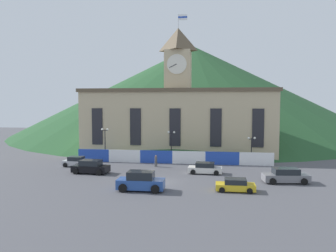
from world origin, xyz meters
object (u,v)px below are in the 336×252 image
street_lamp_far_right (171,140)px  car_blue_van (141,182)px  street_lamp_center (105,137)px  pedestrian (156,160)px  car_black_suv (91,167)px  car_silver_hatch (76,162)px  street_lamp_right (251,144)px  car_gray_pickup (286,176)px  car_yellow_coupe (235,185)px  car_white_taxi (205,168)px

street_lamp_far_right → car_blue_van: size_ratio=0.98×
street_lamp_center → car_blue_van: size_ratio=1.05×
street_lamp_far_right → pedestrian: size_ratio=2.90×
car_blue_van → pedestrian: size_ratio=2.95×
car_blue_van → street_lamp_far_right: bearing=85.5°
car_black_suv → car_silver_hatch: 5.82m
street_lamp_far_right → car_silver_hatch: bearing=-159.2°
street_lamp_right → car_black_suv: bearing=-156.8°
street_lamp_right → car_gray_pickup: size_ratio=0.78×
car_gray_pickup → car_yellow_coupe: (-6.20, -4.61, -0.18)m
car_gray_pickup → street_lamp_center: bearing=150.1°
car_blue_van → car_gray_pickup: size_ratio=0.93×
car_gray_pickup → car_black_suv: bearing=169.3°
street_lamp_center → car_white_taxi: street_lamp_center is taller
street_lamp_right → car_silver_hatch: (-26.17, -5.22, -2.48)m
street_lamp_right → car_silver_hatch: street_lamp_right is taller
street_lamp_right → car_silver_hatch: size_ratio=1.08×
car_silver_hatch → car_yellow_coupe: bearing=-23.5°
street_lamp_far_right → street_lamp_right: (12.46, -0.00, -0.49)m
pedestrian → car_gray_pickup: bearing=28.1°
street_lamp_right → car_gray_pickup: bearing=-76.8°
car_white_taxi → car_silver_hatch: (-19.23, 2.42, -0.00)m
car_silver_hatch → car_yellow_coupe: (22.66, -10.85, -0.07)m
car_black_suv → pedestrian: 9.78m
street_lamp_far_right → car_blue_van: 17.43m
car_blue_van → car_silver_hatch: size_ratio=1.29×
street_lamp_right → car_black_suv: size_ratio=0.85×
street_lamp_far_right → car_white_taxi: 9.88m
street_lamp_right → car_gray_pickup: (2.69, -11.46, -2.36)m
pedestrian → street_lamp_right: bearing=67.2°
car_white_taxi → car_yellow_coupe: size_ratio=1.09×
car_gray_pickup → car_white_taxi: bearing=152.1°
car_silver_hatch → pedestrian: bearing=8.7°
street_lamp_far_right → car_gray_pickup: (15.15, -11.46, -2.85)m
car_black_suv → pedestrian: size_ratio=2.90×
street_lamp_center → street_lamp_far_right: size_ratio=1.06×
street_lamp_right → car_blue_van: 22.06m
street_lamp_right → car_black_suv: (-22.26, -9.52, -2.34)m
car_gray_pickup → car_silver_hatch: car_gray_pickup is taller
street_lamp_far_right → pedestrian: bearing=-115.6°
street_lamp_right → car_white_taxi: 10.61m
street_lamp_right → car_blue_van: bearing=-128.5°
car_blue_van → car_black_suv: car_blue_van is taller
street_lamp_right → car_silver_hatch: 26.80m
street_lamp_center → pedestrian: size_ratio=3.09×
car_silver_hatch → street_lamp_right: bearing=13.3°
car_yellow_coupe → street_lamp_center: bearing=141.6°
car_blue_van → street_lamp_right: bearing=51.0°
street_lamp_center → car_silver_hatch: (-2.76, -5.22, -3.17)m
car_black_suv → car_silver_hatch: bearing=136.6°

